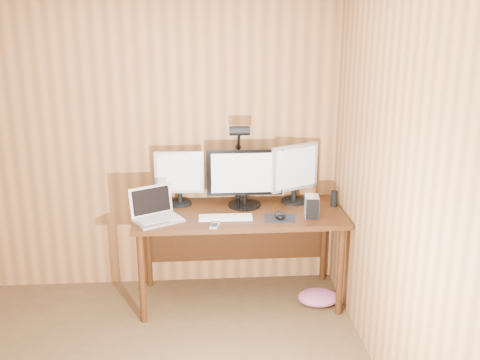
{
  "coord_description": "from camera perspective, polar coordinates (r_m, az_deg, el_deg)",
  "views": [
    {
      "loc": [
        0.63,
        -2.42,
        2.24
      ],
      "look_at": [
        0.93,
        1.58,
        1.02
      ],
      "focal_mm": 42.0,
      "sensor_mm": 36.0,
      "label": 1
    }
  ],
  "objects": [
    {
      "name": "mousepad",
      "position": [
        4.2,
        4.06,
        -3.89
      ],
      "size": [
        0.24,
        0.21,
        0.0
      ],
      "primitive_type": "cube",
      "rotation": [
        0.0,
        0.0,
        -0.12
      ],
      "color": "black",
      "rests_on": "desk"
    },
    {
      "name": "phone",
      "position": [
        4.04,
        -2.57,
        -4.65
      ],
      "size": [
        0.08,
        0.12,
        0.02
      ],
      "rotation": [
        0.0,
        0.0,
        -0.26
      ],
      "color": "silver",
      "rests_on": "desk"
    },
    {
      "name": "fabric_pile",
      "position": [
        4.59,
        7.98,
        -11.73
      ],
      "size": [
        0.35,
        0.29,
        0.1
      ],
      "primitive_type": null,
      "rotation": [
        0.0,
        0.0,
        -0.08
      ],
      "color": "#B6587B",
      "rests_on": "floor"
    },
    {
      "name": "keyboard",
      "position": [
        4.19,
        -1.48,
        -3.81
      ],
      "size": [
        0.4,
        0.13,
        0.02
      ],
      "rotation": [
        0.0,
        0.0,
        -0.02
      ],
      "color": "silver",
      "rests_on": "desk"
    },
    {
      "name": "mouse",
      "position": [
        4.19,
        4.07,
        -3.6
      ],
      "size": [
        0.11,
        0.14,
        0.04
      ],
      "primitive_type": "ellipsoid",
      "rotation": [
        0.0,
        0.0,
        -0.35
      ],
      "color": "black",
      "rests_on": "mousepad"
    },
    {
      "name": "room_shell",
      "position": [
        2.69,
        -17.59,
        -5.52
      ],
      "size": [
        4.0,
        4.0,
        4.0
      ],
      "color": "brown",
      "rests_on": "ground"
    },
    {
      "name": "desk",
      "position": [
        4.44,
        -0.12,
        -4.38
      ],
      "size": [
        1.6,
        0.7,
        0.75
      ],
      "color": "#3D1F0C",
      "rests_on": "floor"
    },
    {
      "name": "monitor_right",
      "position": [
        4.48,
        5.56,
        0.85
      ],
      "size": [
        0.4,
        0.22,
        0.47
      ],
      "rotation": [
        0.0,
        0.0,
        0.45
      ],
      "color": "black",
      "rests_on": "desk"
    },
    {
      "name": "laptop",
      "position": [
        4.2,
        -8.63,
        -3.22
      ],
      "size": [
        0.42,
        0.39,
        0.24
      ],
      "rotation": [
        0.0,
        0.0,
        0.5
      ],
      "color": "silver",
      "rests_on": "desk"
    },
    {
      "name": "desk_lamp",
      "position": [
        4.42,
        -0.11,
        2.91
      ],
      "size": [
        0.16,
        0.22,
        0.68
      ],
      "rotation": [
        0.0,
        0.0,
        0.17
      ],
      "color": "black",
      "rests_on": "desk"
    },
    {
      "name": "monitor_left",
      "position": [
        4.44,
        -6.19,
        0.36
      ],
      "size": [
        0.38,
        0.18,
        0.43
      ],
      "rotation": [
        0.0,
        0.0,
        -0.03
      ],
      "color": "black",
      "rests_on": "desk"
    },
    {
      "name": "speaker",
      "position": [
        4.48,
        9.54,
        -1.89
      ],
      "size": [
        0.05,
        0.05,
        0.13
      ],
      "primitive_type": "cylinder",
      "color": "black",
      "rests_on": "desk"
    },
    {
      "name": "hard_drive",
      "position": [
        4.24,
        7.29,
        -2.67
      ],
      "size": [
        0.12,
        0.16,
        0.16
      ],
      "rotation": [
        0.0,
        0.0,
        -0.11
      ],
      "color": "silver",
      "rests_on": "desk"
    },
    {
      "name": "monitor_center",
      "position": [
        4.38,
        0.46,
        0.32
      ],
      "size": [
        0.59,
        0.26,
        0.46
      ],
      "rotation": [
        0.0,
        0.0,
        0.0
      ],
      "color": "black",
      "rests_on": "desk"
    }
  ]
}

